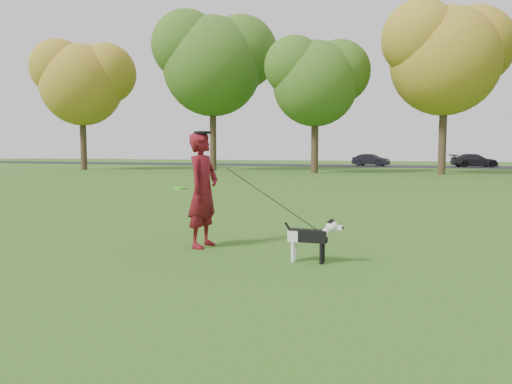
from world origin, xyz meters
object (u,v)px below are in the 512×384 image
(car_mid, at_px, (371,160))
(man, at_px, (203,190))
(dog, at_px, (313,235))
(car_right, at_px, (474,160))

(car_mid, bearing_deg, man, -161.12)
(car_mid, bearing_deg, dog, -158.37)
(man, height_order, car_mid, man)
(man, height_order, car_right, man)
(man, xyz_separation_m, car_mid, (-1.24, 39.83, -0.38))
(man, bearing_deg, car_right, -5.87)
(man, bearing_deg, car_mid, 6.74)
(man, distance_m, dog, 2.11)
(dog, bearing_deg, man, 164.35)
(car_right, bearing_deg, man, 151.57)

